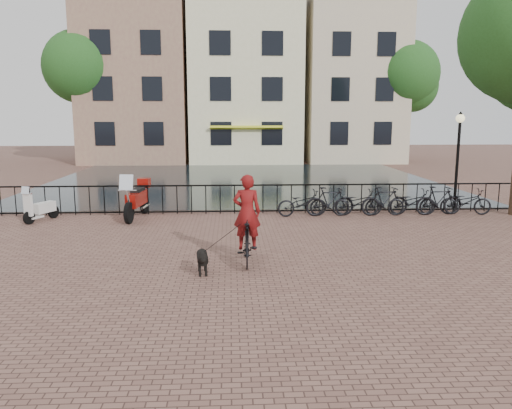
{
  "coord_description": "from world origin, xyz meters",
  "views": [
    {
      "loc": [
        -0.62,
        -9.22,
        3.37
      ],
      "look_at": [
        0.0,
        3.0,
        1.2
      ],
      "focal_mm": 35.0,
      "sensor_mm": 36.0,
      "label": 1
    }
  ],
  "objects_px": {
    "cyclist": "(247,224)",
    "dog": "(202,261)",
    "scooter": "(41,202)",
    "motorcycle": "(137,194)",
    "lamp_post": "(458,146)"
  },
  "relations": [
    {
      "from": "scooter",
      "to": "cyclist",
      "type": "bearing_deg",
      "value": -13.51
    },
    {
      "from": "lamp_post",
      "to": "dog",
      "type": "xyz_separation_m",
      "value": [
        -8.45,
        -6.37,
        -2.09
      ]
    },
    {
      "from": "lamp_post",
      "to": "motorcycle",
      "type": "height_order",
      "value": "lamp_post"
    },
    {
      "from": "cyclist",
      "to": "dog",
      "type": "relative_size",
      "value": 2.75
    },
    {
      "from": "lamp_post",
      "to": "cyclist",
      "type": "distance_m",
      "value": 9.46
    },
    {
      "from": "motorcycle",
      "to": "cyclist",
      "type": "bearing_deg",
      "value": -50.08
    },
    {
      "from": "dog",
      "to": "motorcycle",
      "type": "relative_size",
      "value": 0.38
    },
    {
      "from": "lamp_post",
      "to": "motorcycle",
      "type": "relative_size",
      "value": 1.49
    },
    {
      "from": "motorcycle",
      "to": "lamp_post",
      "type": "bearing_deg",
      "value": 8.15
    },
    {
      "from": "cyclist",
      "to": "scooter",
      "type": "distance_m",
      "value": 8.26
    },
    {
      "from": "lamp_post",
      "to": "motorcycle",
      "type": "xyz_separation_m",
      "value": [
        -10.96,
        -0.27,
        -1.57
      ]
    },
    {
      "from": "cyclist",
      "to": "dog",
      "type": "height_order",
      "value": "cyclist"
    },
    {
      "from": "dog",
      "to": "lamp_post",
      "type": "bearing_deg",
      "value": 31.42
    },
    {
      "from": "scooter",
      "to": "dog",
      "type": "bearing_deg",
      "value": -22.12
    },
    {
      "from": "cyclist",
      "to": "scooter",
      "type": "height_order",
      "value": "cyclist"
    }
  ]
}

